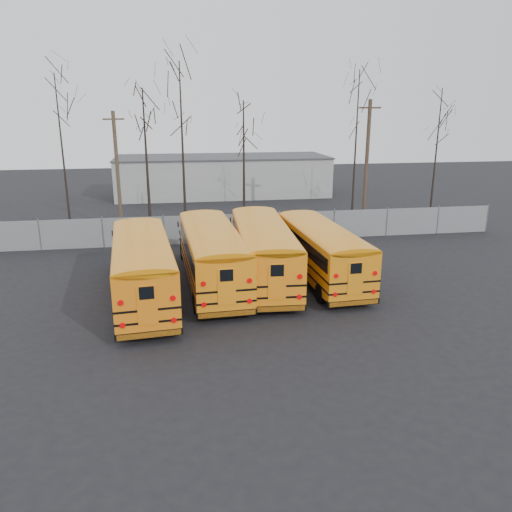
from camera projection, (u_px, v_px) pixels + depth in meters
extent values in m
plane|color=black|center=(248.00, 307.00, 23.36)|extent=(120.00, 120.00, 0.00)
cube|color=gray|center=(223.00, 228.00, 34.43)|extent=(40.00, 0.04, 2.00)
cube|color=#AAABA6|center=(223.00, 176.00, 53.38)|extent=(22.00, 8.00, 4.00)
cylinder|color=black|center=(119.00, 322.00, 20.51)|extent=(0.38, 1.05, 1.03)
cylinder|color=black|center=(176.00, 316.00, 21.07)|extent=(0.38, 1.05, 1.03)
cylinder|color=black|center=(120.00, 262.00, 28.55)|extent=(0.38, 1.05, 1.03)
cylinder|color=black|center=(161.00, 259.00, 29.11)|extent=(0.38, 1.05, 1.03)
cube|color=orange|center=(143.00, 268.00, 23.56)|extent=(3.43, 9.78, 2.42)
cube|color=orange|center=(140.00, 250.00, 29.02)|extent=(2.47, 1.95, 1.03)
cube|color=black|center=(142.00, 258.00, 23.21)|extent=(3.38, 8.76, 0.72)
cube|color=black|center=(143.00, 277.00, 24.58)|extent=(3.62, 11.55, 0.09)
cube|color=black|center=(142.00, 267.00, 24.44)|extent=(3.62, 11.55, 0.09)
cube|color=black|center=(149.00, 334.00, 19.56)|extent=(2.65, 0.46, 0.29)
cube|color=black|center=(140.00, 256.00, 29.95)|extent=(2.48, 0.43, 0.27)
cube|color=orange|center=(147.00, 305.00, 19.10)|extent=(0.77, 0.11, 1.60)
cylinder|color=#B20505|center=(122.00, 326.00, 19.06)|extent=(0.23, 0.06, 0.23)
cylinder|color=#B20505|center=(174.00, 320.00, 19.53)|extent=(0.23, 0.06, 0.23)
cylinder|color=#B20505|center=(121.00, 303.00, 18.80)|extent=(0.23, 0.06, 0.23)
cylinder|color=#B20505|center=(173.00, 298.00, 19.27)|extent=(0.23, 0.06, 0.23)
cylinder|color=black|center=(197.00, 303.00, 22.55)|extent=(0.34, 1.05, 1.04)
cylinder|color=black|center=(247.00, 299.00, 23.01)|extent=(0.34, 1.05, 1.04)
cylinder|color=black|center=(183.00, 251.00, 30.71)|extent=(0.34, 1.05, 1.04)
cylinder|color=black|center=(221.00, 249.00, 31.17)|extent=(0.34, 1.05, 1.04)
cube|color=orange|center=(212.00, 255.00, 25.59)|extent=(3.04, 9.75, 2.43)
cube|color=orange|center=(201.00, 240.00, 31.13)|extent=(2.41, 1.87, 1.04)
cube|color=black|center=(213.00, 246.00, 25.24)|extent=(3.04, 8.71, 0.73)
cube|color=black|center=(211.00, 264.00, 26.63)|extent=(3.16, 11.53, 0.09)
cube|color=black|center=(210.00, 255.00, 26.48)|extent=(3.16, 11.53, 0.09)
cube|color=black|center=(227.00, 313.00, 21.53)|extent=(2.66, 0.35, 0.29)
cube|color=black|center=(200.00, 246.00, 32.07)|extent=(2.49, 0.32, 0.27)
cube|color=orange|center=(227.00, 287.00, 21.07)|extent=(0.78, 0.08, 1.61)
cylinder|color=#B20505|center=(204.00, 305.00, 21.07)|extent=(0.23, 0.05, 0.23)
cylinder|color=#B20505|center=(250.00, 301.00, 21.46)|extent=(0.23, 0.05, 0.23)
cylinder|color=#B20505|center=(203.00, 284.00, 20.81)|extent=(0.23, 0.05, 0.23)
cylinder|color=#B20505|center=(250.00, 281.00, 21.20)|extent=(0.23, 0.05, 0.23)
cylinder|color=black|center=(247.00, 297.00, 23.23)|extent=(0.35, 1.07, 1.05)
cylinder|color=black|center=(297.00, 295.00, 23.48)|extent=(0.35, 1.07, 1.05)
cylinder|color=black|center=(234.00, 247.00, 31.64)|extent=(0.35, 1.07, 1.05)
cylinder|color=black|center=(271.00, 246.00, 31.89)|extent=(0.35, 1.07, 1.05)
cube|color=orange|center=(263.00, 251.00, 26.26)|extent=(3.16, 9.90, 2.47)
cube|color=orange|center=(252.00, 237.00, 31.97)|extent=(2.46, 1.91, 1.05)
cube|color=black|center=(264.00, 242.00, 25.90)|extent=(3.14, 8.85, 0.74)
cube|color=black|center=(261.00, 260.00, 27.33)|extent=(3.29, 11.71, 0.09)
cube|color=black|center=(261.00, 250.00, 27.18)|extent=(3.29, 11.71, 0.09)
cube|color=black|center=(276.00, 308.00, 22.07)|extent=(2.70, 0.38, 0.29)
cube|color=black|center=(251.00, 242.00, 32.93)|extent=(2.53, 0.35, 0.27)
cube|color=orange|center=(277.00, 282.00, 21.60)|extent=(0.79, 0.09, 1.63)
cylinder|color=#B20505|center=(254.00, 299.00, 21.69)|extent=(0.23, 0.05, 0.23)
cylinder|color=#B20505|center=(299.00, 297.00, 21.90)|extent=(0.23, 0.05, 0.23)
cylinder|color=#B20505|center=(254.00, 278.00, 21.43)|extent=(0.23, 0.05, 0.23)
cylinder|color=#B20505|center=(300.00, 277.00, 21.63)|extent=(0.23, 0.05, 0.23)
cylinder|color=black|center=(321.00, 293.00, 23.76)|extent=(0.32, 0.99, 0.98)
cylinder|color=black|center=(364.00, 290.00, 24.21)|extent=(0.32, 0.99, 0.98)
cylinder|color=black|center=(278.00, 248.00, 31.48)|extent=(0.32, 0.99, 0.98)
cylinder|color=black|center=(311.00, 246.00, 31.92)|extent=(0.32, 0.99, 0.98)
cube|color=orange|center=(322.00, 251.00, 26.64)|extent=(2.87, 9.21, 2.30)
cube|color=orange|center=(293.00, 238.00, 31.88)|extent=(2.28, 1.77, 0.98)
cube|color=black|center=(323.00, 243.00, 26.31)|extent=(2.87, 8.23, 0.69)
cube|color=black|center=(316.00, 259.00, 27.63)|extent=(2.98, 10.89, 0.09)
cube|color=black|center=(317.00, 251.00, 27.49)|extent=(2.98, 10.89, 0.09)
cube|color=black|center=(353.00, 302.00, 22.81)|extent=(2.51, 0.33, 0.27)
cube|color=black|center=(290.00, 243.00, 32.77)|extent=(2.36, 0.31, 0.25)
cube|color=orange|center=(355.00, 279.00, 22.37)|extent=(0.74, 0.07, 1.52)
cylinder|color=#B20505|center=(335.00, 295.00, 22.37)|extent=(0.22, 0.05, 0.22)
cylinder|color=#B20505|center=(374.00, 292.00, 22.74)|extent=(0.22, 0.05, 0.22)
cylinder|color=#B20505|center=(336.00, 276.00, 22.12)|extent=(0.22, 0.05, 0.22)
cylinder|color=#B20505|center=(375.00, 273.00, 22.49)|extent=(0.22, 0.05, 0.22)
cylinder|color=#4C3D2B|center=(118.00, 172.00, 37.32)|extent=(0.27, 0.27, 8.80)
cube|color=#4C3D2B|center=(113.00, 119.00, 36.24)|extent=(1.49, 0.70, 0.12)
cylinder|color=#463527|center=(367.00, 162.00, 39.94)|extent=(0.30, 0.30, 9.66)
cube|color=#463527|center=(370.00, 108.00, 38.75)|extent=(1.71, 0.44, 0.13)
cone|color=black|center=(63.00, 157.00, 35.08)|extent=(0.26, 0.26, 11.29)
cone|color=black|center=(147.00, 160.00, 37.70)|extent=(0.26, 0.26, 10.40)
cone|color=black|center=(183.00, 149.00, 36.69)|extent=(0.26, 0.26, 12.18)
cone|color=black|center=(244.00, 167.00, 37.19)|extent=(0.26, 0.26, 9.52)
cone|color=black|center=(355.00, 151.00, 37.73)|extent=(0.26, 0.26, 11.68)
cone|color=black|center=(436.00, 155.00, 40.88)|extent=(0.26, 0.26, 10.54)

